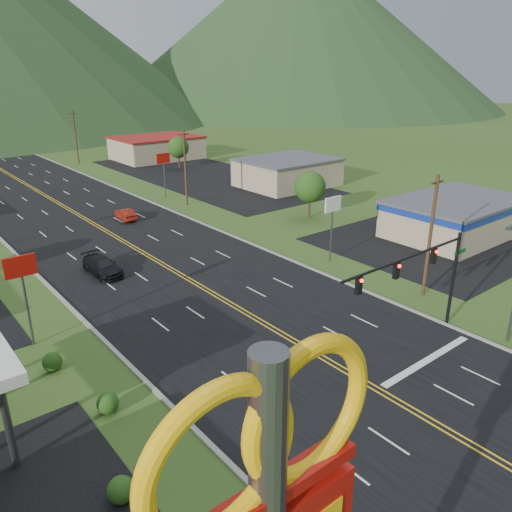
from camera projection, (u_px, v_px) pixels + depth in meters
traffic_signal at (423, 269)px, 32.38m from camera, size 13.10×0.43×7.00m
building_east_near at (456, 215)px, 55.29m from camera, size 15.40×10.40×4.10m
building_east_mid at (287, 172)px, 78.31m from camera, size 14.40×11.40×4.30m
building_east_far at (157, 148)px, 101.37m from camera, size 16.40×12.40×4.50m
pole_sign_west_a at (22, 276)px, 32.07m from camera, size 2.00×0.18×6.40m
pole_sign_east_a at (333, 211)px, 46.49m from camera, size 2.00×0.18×6.40m
pole_sign_east_b at (163, 163)px, 69.75m from camera, size 2.00×0.18×6.40m
tree_east_a at (310, 187)px, 60.92m from camera, size 3.84×3.84×5.82m
tree_east_b at (178, 147)px, 90.89m from camera, size 3.84×3.84×5.82m
utility_pole_a at (430, 235)px, 39.49m from camera, size 1.60×0.28×10.00m
utility_pole_b at (185, 167)px, 66.38m from camera, size 1.60×0.28×10.00m
utility_pole_c at (76, 137)px, 95.46m from camera, size 1.60×0.28×10.00m
utility_pole_d at (17, 120)px, 124.53m from camera, size 1.60×0.28×10.00m
mountain_ne at (298, 25)px, 222.83m from camera, size 180.00×180.00×70.00m
car_dark_mid at (102, 266)px, 45.06m from camera, size 2.25×5.30×1.52m
car_red_far at (125, 214)px, 61.16m from camera, size 1.78×4.27×1.37m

